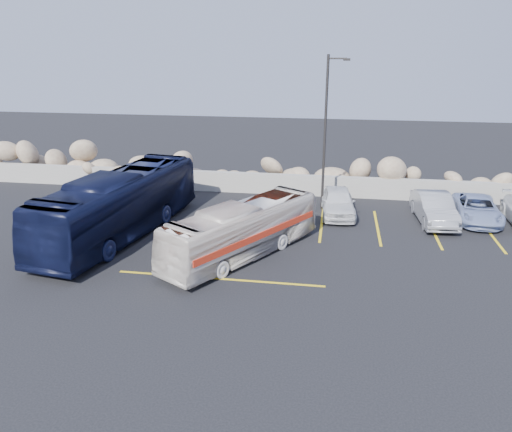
% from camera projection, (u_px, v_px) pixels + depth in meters
% --- Properties ---
extents(ground, '(90.00, 90.00, 0.00)m').
position_uv_depth(ground, '(244.00, 283.00, 18.60)').
color(ground, black).
rests_on(ground, ground).
extents(seawall, '(60.00, 0.40, 1.20)m').
position_uv_depth(seawall, '(281.00, 184.00, 29.61)').
color(seawall, gray).
rests_on(seawall, ground).
extents(riprap_pile, '(54.00, 2.80, 2.60)m').
position_uv_depth(riprap_pile, '(284.00, 168.00, 30.50)').
color(riprap_pile, '#9F8268').
rests_on(riprap_pile, ground).
extents(parking_lines, '(18.16, 9.36, 0.01)m').
position_uv_depth(parking_lines, '(365.00, 237.00, 23.08)').
color(parking_lines, yellow).
rests_on(parking_lines, ground).
extents(lamppost, '(1.14, 0.18, 8.00)m').
position_uv_depth(lamppost, '(326.00, 130.00, 25.68)').
color(lamppost, '#2C2A27').
rests_on(lamppost, ground).
extents(vintage_bus, '(5.82, 7.92, 2.26)m').
position_uv_depth(vintage_bus, '(243.00, 230.00, 20.71)').
color(vintage_bus, silver).
rests_on(vintage_bus, ground).
extents(tour_coach, '(4.16, 10.96, 2.98)m').
position_uv_depth(tour_coach, '(120.00, 204.00, 22.89)').
color(tour_coach, black).
rests_on(tour_coach, ground).
extents(car_a, '(1.97, 4.27, 1.42)m').
position_uv_depth(car_a, '(338.00, 202.00, 25.90)').
color(car_a, white).
rests_on(car_a, ground).
extents(car_b, '(1.86, 4.52, 1.46)m').
position_uv_depth(car_b, '(434.00, 208.00, 24.81)').
color(car_b, '#9FA0A4').
rests_on(car_b, ground).
extents(car_d, '(2.35, 4.55, 1.23)m').
position_uv_depth(car_d, '(477.00, 209.00, 25.07)').
color(car_d, '#8999C2').
rests_on(car_d, ground).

